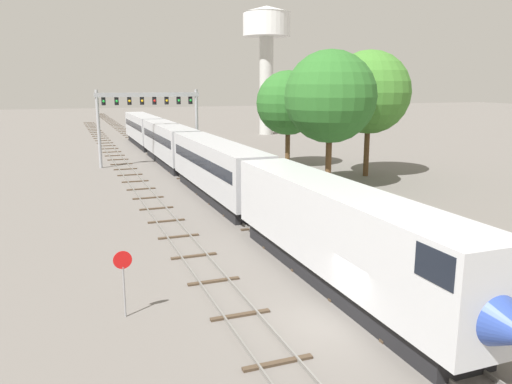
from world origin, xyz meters
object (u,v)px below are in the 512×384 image
(signal_gantry, at_px, (149,110))
(stop_sign, at_px, (123,274))
(trackside_tree_right, at_px, (330,97))
(trackside_tree_left, at_px, (288,103))
(trackside_tree_mid, at_px, (369,92))
(passenger_train, at_px, (187,153))
(water_tower, at_px, (267,36))

(signal_gantry, height_order, stop_sign, signal_gantry)
(signal_gantry, relative_size, trackside_tree_right, 0.96)
(trackside_tree_left, xyz_separation_m, trackside_tree_mid, (5.16, -8.67, 1.31))
(passenger_train, xyz_separation_m, trackside_tree_mid, (17.84, -5.65, 6.09))
(stop_sign, bearing_deg, trackside_tree_left, 56.23)
(trackside_tree_mid, bearing_deg, stop_sign, -137.80)
(passenger_train, height_order, trackside_tree_left, trackside_tree_left)
(passenger_train, bearing_deg, signal_gantry, 103.16)
(water_tower, xyz_separation_m, trackside_tree_left, (-12.34, -37.42, -10.89))
(signal_gantry, distance_m, trackside_tree_left, 16.34)
(stop_sign, distance_m, trackside_tree_mid, 38.19)
(signal_gantry, height_order, trackside_tree_right, trackside_tree_right)
(trackside_tree_mid, distance_m, trackside_tree_right, 8.15)
(water_tower, relative_size, trackside_tree_left, 2.13)
(passenger_train, distance_m, trackside_tree_right, 15.91)
(signal_gantry, height_order, trackside_tree_left, trackside_tree_left)
(passenger_train, relative_size, trackside_tree_right, 6.51)
(trackside_tree_left, xyz_separation_m, trackside_tree_right, (-1.73, -13.00, 1.01))
(passenger_train, xyz_separation_m, trackside_tree_right, (10.95, -9.98, 5.79))
(trackside_tree_left, bearing_deg, passenger_train, -166.59)
(trackside_tree_right, bearing_deg, trackside_tree_left, 82.43)
(water_tower, height_order, stop_sign, water_tower)
(trackside_tree_mid, bearing_deg, trackside_tree_right, -147.84)
(signal_gantry, height_order, water_tower, water_tower)
(stop_sign, relative_size, trackside_tree_right, 0.23)
(passenger_train, height_order, water_tower, water_tower)
(trackside_tree_left, height_order, trackside_tree_mid, trackside_tree_mid)
(signal_gantry, height_order, trackside_tree_mid, trackside_tree_mid)
(passenger_train, relative_size, signal_gantry, 6.77)
(stop_sign, bearing_deg, signal_gantry, 79.17)
(trackside_tree_mid, bearing_deg, trackside_tree_left, 120.78)
(water_tower, relative_size, trackside_tree_mid, 1.82)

